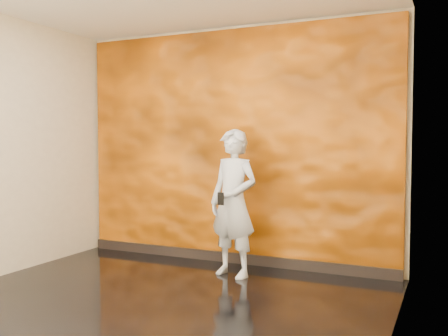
# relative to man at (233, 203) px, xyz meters

# --- Properties ---
(room) EXTENTS (4.02, 4.02, 2.81)m
(room) POSITION_rel_man_xyz_m (-0.27, -1.40, 0.61)
(room) COLOR black
(room) RESTS_ON ground
(feature_wall) EXTENTS (3.90, 0.06, 2.75)m
(feature_wall) POSITION_rel_man_xyz_m (-0.27, 0.56, 0.59)
(feature_wall) COLOR orange
(feature_wall) RESTS_ON ground
(baseboard) EXTENTS (3.90, 0.04, 0.12)m
(baseboard) POSITION_rel_man_xyz_m (-0.27, 0.52, -0.73)
(baseboard) COLOR black
(baseboard) RESTS_ON ground
(man) EXTENTS (0.65, 0.51, 1.57)m
(man) POSITION_rel_man_xyz_m (0.00, 0.00, 0.00)
(man) COLOR #A2A8B1
(man) RESTS_ON ground
(phone) EXTENTS (0.07, 0.02, 0.13)m
(phone) POSITION_rel_man_xyz_m (-0.03, -0.25, 0.07)
(phone) COLOR black
(phone) RESTS_ON man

